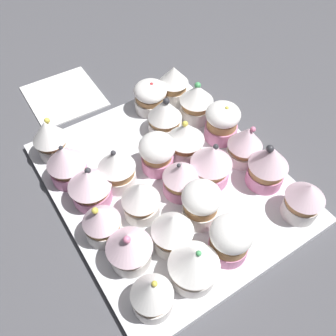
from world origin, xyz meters
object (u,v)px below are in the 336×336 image
(baking_tray, at_px, (168,182))
(cupcake_19, at_px, (129,247))
(cupcake_18, at_px, (152,294))
(napkin, at_px, (64,96))
(cupcake_14, at_px, (194,265))
(cupcake_17, at_px, (117,168))
(cupcake_15, at_px, (172,231))
(cupcake_11, at_px, (204,202))
(cupcake_6, at_px, (211,164))
(cupcake_1, at_px, (268,165))
(cupcake_20, at_px, (102,222))
(cupcake_13, at_px, (158,152))
(cupcake_5, at_px, (174,84))
(cupcake_7, at_px, (186,139))
(cupcake_23, at_px, (50,137))
(cupcake_22, at_px, (66,163))
(cupcake_9, at_px, (151,96))
(cupcake_2, at_px, (245,144))
(cupcake_10, at_px, (230,239))
(cupcake_4, at_px, (196,102))
(cupcake_16, at_px, (141,199))
(cupcake_3, at_px, (222,122))
(cupcake_21, at_px, (90,186))
(cupcake_0, at_px, (304,199))
(cupcake_12, at_px, (181,177))

(baking_tray, distance_m, cupcake_19, 0.16)
(cupcake_18, relative_size, napkin, 0.48)
(cupcake_14, relative_size, cupcake_17, 0.96)
(cupcake_15, relative_size, cupcake_17, 0.93)
(cupcake_18, bearing_deg, cupcake_11, -61.18)
(cupcake_6, bearing_deg, cupcake_15, 119.34)
(cupcake_1, bearing_deg, cupcake_20, 78.25)
(cupcake_13, bearing_deg, cupcake_6, -139.83)
(baking_tray, bearing_deg, cupcake_11, -176.80)
(cupcake_5, bearing_deg, cupcake_19, 136.58)
(cupcake_7, relative_size, cupcake_11, 0.99)
(cupcake_18, distance_m, cupcake_23, 0.32)
(cupcake_18, bearing_deg, cupcake_22, 0.98)
(cupcake_9, distance_m, cupcake_13, 0.15)
(cupcake_2, bearing_deg, cupcake_10, 132.74)
(cupcake_4, relative_size, cupcake_16, 1.10)
(cupcake_15, distance_m, cupcake_19, 0.06)
(cupcake_18, bearing_deg, cupcake_1, -74.34)
(cupcake_2, bearing_deg, cupcake_3, -1.19)
(cupcake_5, height_order, cupcake_23, cupcake_23)
(cupcake_6, distance_m, cupcake_19, 0.19)
(cupcake_9, xyz_separation_m, cupcake_16, (-0.19, 0.13, 0.01))
(cupcake_5, relative_size, cupcake_23, 0.98)
(cupcake_14, xyz_separation_m, cupcake_20, (0.12, 0.07, -0.00))
(baking_tray, bearing_deg, cupcake_4, -52.23)
(cupcake_4, xyz_separation_m, cupcake_17, (-0.06, 0.19, -0.00))
(cupcake_2, height_order, napkin, cupcake_2)
(cupcake_4, bearing_deg, cupcake_15, 137.13)
(baking_tray, xyz_separation_m, cupcake_1, (-0.09, -0.13, 0.05))
(cupcake_10, height_order, cupcake_16, cupcake_10)
(cupcake_2, xyz_separation_m, cupcake_7, (0.06, 0.08, 0.00))
(cupcake_18, height_order, cupcake_21, cupcake_18)
(cupcake_10, distance_m, cupcake_11, 0.07)
(cupcake_18, xyz_separation_m, cupcake_21, (0.19, -0.01, -0.00))
(cupcake_0, relative_size, cupcake_23, 0.88)
(baking_tray, distance_m, cupcake_20, 0.14)
(cupcake_18, height_order, cupcake_20, cupcake_18)
(cupcake_13, relative_size, cupcake_21, 1.05)
(cupcake_0, height_order, cupcake_2, cupcake_2)
(cupcake_5, height_order, cupcake_9, cupcake_5)
(cupcake_4, bearing_deg, cupcake_11, 146.80)
(cupcake_2, distance_m, cupcake_23, 0.32)
(cupcake_6, height_order, cupcake_9, cupcake_6)
(cupcake_1, xyz_separation_m, cupcake_14, (-0.07, 0.19, -0.00))
(cupcake_23, bearing_deg, cupcake_19, -176.99)
(cupcake_4, height_order, cupcake_14, cupcake_4)
(cupcake_19, bearing_deg, cupcake_13, -44.81)
(cupcake_3, height_order, cupcake_16, cupcake_3)
(cupcake_12, height_order, napkin, cupcake_12)
(cupcake_15, bearing_deg, cupcake_12, -41.71)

